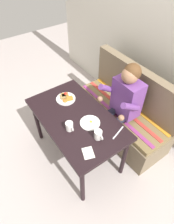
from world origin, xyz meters
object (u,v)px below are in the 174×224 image
Objects in this scene: table at (76,122)px; plate_breakfast at (66,98)px; plate_eggs at (90,123)px; coffee_mug at (98,135)px; couch at (123,113)px; napkin at (88,153)px; knife at (118,133)px; coffee_mug_second at (69,126)px; person at (122,101)px.

plate_breakfast is (-0.32, 0.06, 0.10)m from table.
coffee_mug reaches higher than plate_eggs.
couch is 6.64× the size of plate_eggs.
napkin is at bearing -38.47° from plate_eggs.
plate_breakfast is 1.16× the size of knife.
knife is (0.75, 0.17, -0.01)m from plate_breakfast.
coffee_mug_second is at bearing -103.81° from plate_eggs.
coffee_mug is at bearing 115.74° from napkin.
table is 0.20m from plate_eggs.
napkin is (0.09, -0.18, -0.05)m from coffee_mug.
napkin is at bearing -64.26° from coffee_mug.
plate_breakfast is at bearing 154.03° from coffee_mug_second.
table is 0.49m from napkin.
couch is 0.80m from knife.
napkin is (0.45, -0.92, 0.40)m from couch.
plate_eggs is at bearing 76.19° from coffee_mug_second.
knife is at bearing 71.46° from coffee_mug.
knife is (0.44, 0.23, 0.08)m from table.
napkin is 0.39m from knife.
plate_breakfast reaches higher than table.
plate_eggs is at bearing 167.01° from coffee_mug.
coffee_mug is 0.31m from coffee_mug_second.
plate_breakfast is (-0.32, -0.70, 0.41)m from couch.
coffee_mug is (0.37, 0.03, 0.13)m from table.
knife is (0.44, -0.53, 0.40)m from couch.
couch is 12.20× the size of coffee_mug_second.
plate_breakfast is at bearing -114.42° from couch.
knife is at bearing 49.52° from coffee_mug_second.
table is at bearing -100.37° from person.
plate_eggs is at bearing 141.53° from napkin.
table is 0.50m from knife.
coffee_mug_second is at bearing -89.85° from person.
couch is 1.10m from napkin.
plate_eggs is 0.37m from napkin.
plate_breakfast reaches higher than napkin.
plate_eggs is 1.84× the size of coffee_mug_second.
knife is at bearing 12.87° from plate_breakfast.
plate_eggs reaches higher than knife.
person is 0.74m from coffee_mug_second.
coffee_mug_second is at bearing -53.24° from table.
coffee_mug_second is at bearing -83.13° from couch.
plate_breakfast reaches higher than plate_eggs.
couch reaches higher than plate_eggs.
table is 5.17× the size of plate_breakfast.
coffee_mug is 0.22m from knife.
coffee_mug_second is 0.35m from napkin.
coffee_mug_second is (-0.26, -0.17, -0.00)m from coffee_mug.
person is 0.82m from napkin.
napkin is at bearing -104.88° from knife.
table is 0.83m from couch.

